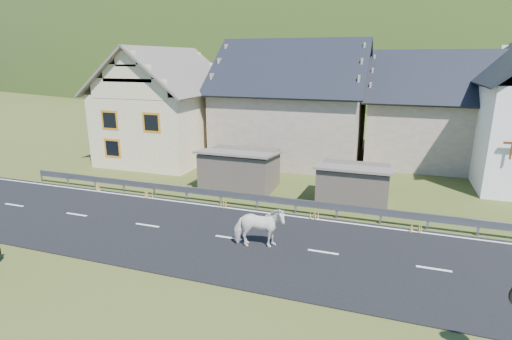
% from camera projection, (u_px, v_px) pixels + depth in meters
% --- Properties ---
extents(ground, '(160.00, 160.00, 0.00)m').
position_uv_depth(ground, '(229.00, 239.00, 16.87)').
color(ground, '#314217').
rests_on(ground, ground).
extents(road, '(60.00, 7.00, 0.04)m').
position_uv_depth(road, '(229.00, 238.00, 16.87)').
color(road, black).
rests_on(road, ground).
extents(lane_markings, '(60.00, 6.60, 0.01)m').
position_uv_depth(lane_markings, '(229.00, 238.00, 16.86)').
color(lane_markings, silver).
rests_on(lane_markings, road).
extents(guardrail, '(28.10, 0.09, 0.75)m').
position_uv_depth(guardrail, '(257.00, 198.00, 20.07)').
color(guardrail, '#93969B').
rests_on(guardrail, ground).
extents(shed_left, '(4.30, 3.30, 2.40)m').
position_uv_depth(shed_left, '(240.00, 170.00, 23.12)').
color(shed_left, brown).
rests_on(shed_left, ground).
extents(shed_right, '(3.80, 2.90, 2.20)m').
position_uv_depth(shed_right, '(353.00, 185.00, 20.66)').
color(shed_right, brown).
rests_on(shed_right, ground).
extents(house_cream, '(7.80, 9.80, 8.30)m').
position_uv_depth(house_cream, '(166.00, 100.00, 29.74)').
color(house_cream, '#FAE6B1').
rests_on(house_cream, ground).
extents(house_stone_a, '(10.80, 9.80, 8.90)m').
position_uv_depth(house_stone_a, '(293.00, 96.00, 29.59)').
color(house_stone_a, tan).
rests_on(house_stone_a, ground).
extents(house_stone_b, '(9.80, 8.80, 8.10)m').
position_uv_depth(house_stone_b, '(436.00, 104.00, 28.40)').
color(house_stone_b, tan).
rests_on(house_stone_b, ground).
extents(mountain, '(440.00, 280.00, 260.00)m').
position_uv_depth(mountain, '(389.00, 119.00, 184.66)').
color(mountain, '#223712').
rests_on(mountain, ground).
extents(conifer_patch, '(76.00, 50.00, 28.00)m').
position_uv_depth(conifer_patch, '(203.00, 62.00, 132.58)').
color(conifer_patch, black).
rests_on(conifer_patch, ground).
extents(horse, '(1.44, 2.21, 1.72)m').
position_uv_depth(horse, '(259.00, 227.00, 15.79)').
color(horse, white).
rests_on(horse, road).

